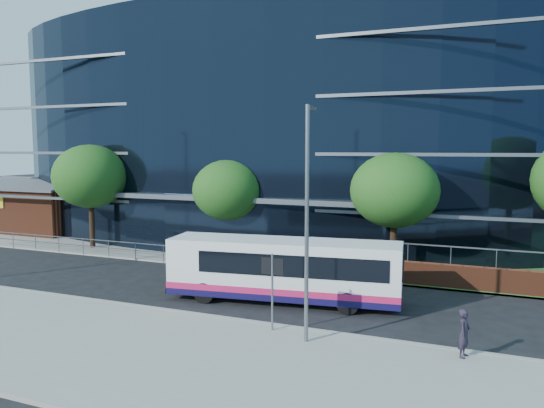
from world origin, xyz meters
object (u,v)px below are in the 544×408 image
at_px(street_sign, 272,276).
at_px(tree_far_c, 395,190).
at_px(tree_far_a, 90,176).
at_px(pedestrian, 464,333).
at_px(city_bus, 285,270).
at_px(brick_pavilion, 43,207).
at_px(tree_far_b, 228,190).
at_px(streetlight_east, 307,217).

distance_m(street_sign, tree_far_c, 11.14).
distance_m(tree_far_a, pedestrian, 26.57).
relative_size(street_sign, city_bus, 0.27).
relative_size(brick_pavilion, tree_far_c, 1.32).
distance_m(street_sign, tree_far_b, 13.54).
bearing_deg(streetlight_east, tree_far_a, 149.54).
bearing_deg(city_bus, pedestrian, -35.07).
bearing_deg(tree_far_b, tree_far_a, -177.14).
xyz_separation_m(tree_far_a, city_bus, (16.50, -6.69, -3.40)).
height_order(tree_far_a, tree_far_c, tree_far_a).
bearing_deg(brick_pavilion, street_sign, -29.65).
xyz_separation_m(street_sign, tree_far_b, (-7.50, 11.09, 2.06)).
bearing_deg(tree_far_a, tree_far_c, 0.00).
bearing_deg(tree_far_a, tree_far_b, 2.86).
relative_size(streetlight_east, city_bus, 0.77).
height_order(tree_far_a, pedestrian, tree_far_a).
relative_size(streetlight_east, pedestrian, 5.17).
distance_m(street_sign, pedestrian, 6.66).
xyz_separation_m(tree_far_c, pedestrian, (4.05, -10.60, -3.61)).
bearing_deg(pedestrian, tree_far_c, 33.86).
bearing_deg(brick_pavilion, tree_far_c, -8.82).
relative_size(tree_far_a, pedestrian, 4.51).
bearing_deg(street_sign, city_bus, 104.45).
xyz_separation_m(brick_pavilion, tree_far_b, (19.00, -4.00, 2.27)).
bearing_deg(streetlight_east, tree_far_c, 84.89).
height_order(street_sign, tree_far_a, tree_far_a).
distance_m(tree_far_a, tree_far_c, 20.00).
xyz_separation_m(tree_far_c, city_bus, (-3.50, -6.69, -3.08)).
distance_m(tree_far_c, streetlight_east, 11.22).
height_order(tree_far_a, city_bus, tree_far_a).
xyz_separation_m(brick_pavilion, city_bus, (25.50, -11.19, -0.48)).
bearing_deg(tree_far_a, brick_pavilion, 153.45).
height_order(street_sign, city_bus, street_sign).
xyz_separation_m(streetlight_east, city_bus, (-2.50, 4.48, -2.98)).
relative_size(brick_pavilion, tree_far_a, 1.23).
bearing_deg(brick_pavilion, pedestrian, -24.55).
distance_m(brick_pavilion, pedestrian, 36.35).
distance_m(brick_pavilion, tree_far_c, 29.46).
xyz_separation_m(street_sign, pedestrian, (6.55, -0.01, -1.23)).
height_order(tree_far_c, streetlight_east, streetlight_east).
bearing_deg(tree_far_c, pedestrian, -69.09).
relative_size(tree_far_a, streetlight_east, 0.87).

